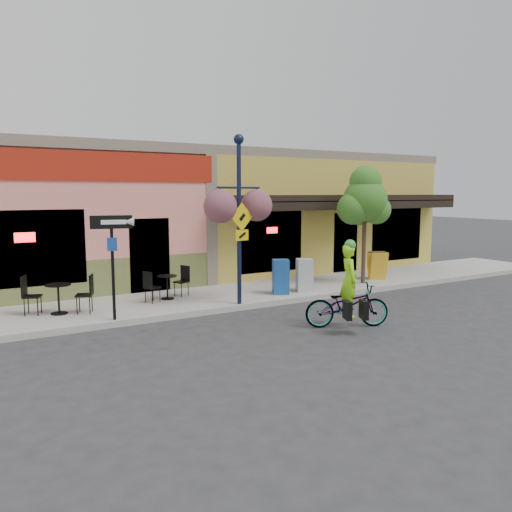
{
  "coord_description": "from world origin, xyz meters",
  "views": [
    {
      "loc": [
        -7.64,
        -10.6,
        3.04
      ],
      "look_at": [
        -1.11,
        0.5,
        1.4
      ],
      "focal_mm": 35.0,
      "sensor_mm": 36.0,
      "label": 1
    }
  ],
  "objects_px": {
    "newspaper_box_grey": "(304,275)",
    "one_way_sign": "(113,268)",
    "bicycle": "(347,305)",
    "cyclist_rider": "(349,291)",
    "building": "(190,213)",
    "newspaper_box_blue": "(281,277)",
    "lamp_post": "(239,220)",
    "street_tree": "(364,224)"
  },
  "relations": [
    {
      "from": "newspaper_box_blue",
      "to": "lamp_post",
      "type": "bearing_deg",
      "value": -137.99
    },
    {
      "from": "cyclist_rider",
      "to": "one_way_sign",
      "type": "distance_m",
      "value": 5.37
    },
    {
      "from": "building",
      "to": "lamp_post",
      "type": "height_order",
      "value": "lamp_post"
    },
    {
      "from": "street_tree",
      "to": "building",
      "type": "bearing_deg",
      "value": 118.27
    },
    {
      "from": "cyclist_rider",
      "to": "newspaper_box_blue",
      "type": "distance_m",
      "value": 3.29
    },
    {
      "from": "bicycle",
      "to": "one_way_sign",
      "type": "height_order",
      "value": "one_way_sign"
    },
    {
      "from": "one_way_sign",
      "to": "newspaper_box_grey",
      "type": "relative_size",
      "value": 2.48
    },
    {
      "from": "bicycle",
      "to": "cyclist_rider",
      "type": "bearing_deg",
      "value": -65.55
    },
    {
      "from": "bicycle",
      "to": "cyclist_rider",
      "type": "xyz_separation_m",
      "value": [
        0.05,
        0.0,
        0.32
      ]
    },
    {
      "from": "building",
      "to": "one_way_sign",
      "type": "relative_size",
      "value": 7.62
    },
    {
      "from": "one_way_sign",
      "to": "newspaper_box_blue",
      "type": "height_order",
      "value": "one_way_sign"
    },
    {
      "from": "building",
      "to": "street_tree",
      "type": "relative_size",
      "value": 4.82
    },
    {
      "from": "bicycle",
      "to": "cyclist_rider",
      "type": "distance_m",
      "value": 0.32
    },
    {
      "from": "building",
      "to": "one_way_sign",
      "type": "xyz_separation_m",
      "value": [
        -4.78,
        -6.85,
        -0.91
      ]
    },
    {
      "from": "newspaper_box_blue",
      "to": "one_way_sign",
      "type": "bearing_deg",
      "value": -149.63
    },
    {
      "from": "building",
      "to": "bicycle",
      "type": "height_order",
      "value": "building"
    },
    {
      "from": "cyclist_rider",
      "to": "newspaper_box_grey",
      "type": "xyz_separation_m",
      "value": [
        1.11,
        3.24,
        -0.19
      ]
    },
    {
      "from": "cyclist_rider",
      "to": "lamp_post",
      "type": "height_order",
      "value": "lamp_post"
    },
    {
      "from": "building",
      "to": "one_way_sign",
      "type": "distance_m",
      "value": 8.4
    },
    {
      "from": "one_way_sign",
      "to": "lamp_post",
      "type": "bearing_deg",
      "value": 11.86
    },
    {
      "from": "newspaper_box_blue",
      "to": "street_tree",
      "type": "bearing_deg",
      "value": 26.2
    },
    {
      "from": "building",
      "to": "newspaper_box_grey",
      "type": "xyz_separation_m",
      "value": [
        0.92,
        -6.36,
        -1.62
      ]
    },
    {
      "from": "cyclist_rider",
      "to": "newspaper_box_grey",
      "type": "distance_m",
      "value": 3.43
    },
    {
      "from": "bicycle",
      "to": "newspaper_box_grey",
      "type": "distance_m",
      "value": 3.44
    },
    {
      "from": "one_way_sign",
      "to": "newspaper_box_blue",
      "type": "bearing_deg",
      "value": 17.96
    },
    {
      "from": "one_way_sign",
      "to": "newspaper_box_blue",
      "type": "distance_m",
      "value": 4.97
    },
    {
      "from": "lamp_post",
      "to": "street_tree",
      "type": "xyz_separation_m",
      "value": [
        4.87,
        0.63,
        -0.29
      ]
    },
    {
      "from": "building",
      "to": "one_way_sign",
      "type": "bearing_deg",
      "value": -124.92
    },
    {
      "from": "one_way_sign",
      "to": "cyclist_rider",
      "type": "bearing_deg",
      "value": -19.05
    },
    {
      "from": "lamp_post",
      "to": "one_way_sign",
      "type": "xyz_separation_m",
      "value": [
        -3.26,
        0.0,
        -0.99
      ]
    },
    {
      "from": "cyclist_rider",
      "to": "street_tree",
      "type": "bearing_deg",
      "value": -21.85
    },
    {
      "from": "newspaper_box_grey",
      "to": "one_way_sign",
      "type": "bearing_deg",
      "value": -152.05
    },
    {
      "from": "newspaper_box_blue",
      "to": "street_tree",
      "type": "xyz_separation_m",
      "value": [
        3.24,
        0.11,
        1.39
      ]
    },
    {
      "from": "lamp_post",
      "to": "newspaper_box_grey",
      "type": "height_order",
      "value": "lamp_post"
    },
    {
      "from": "lamp_post",
      "to": "cyclist_rider",
      "type": "bearing_deg",
      "value": -75.4
    },
    {
      "from": "one_way_sign",
      "to": "newspaper_box_grey",
      "type": "bearing_deg",
      "value": 16.76
    },
    {
      "from": "cyclist_rider",
      "to": "newspaper_box_grey",
      "type": "relative_size",
      "value": 1.7
    },
    {
      "from": "newspaper_box_blue",
      "to": "street_tree",
      "type": "distance_m",
      "value": 3.52
    },
    {
      "from": "cyclist_rider",
      "to": "newspaper_box_blue",
      "type": "height_order",
      "value": "cyclist_rider"
    },
    {
      "from": "building",
      "to": "lamp_post",
      "type": "xyz_separation_m",
      "value": [
        -1.53,
        -6.85,
        0.08
      ]
    },
    {
      "from": "cyclist_rider",
      "to": "newspaper_box_blue",
      "type": "xyz_separation_m",
      "value": [
        0.3,
        3.27,
        -0.17
      ]
    },
    {
      "from": "building",
      "to": "lamp_post",
      "type": "relative_size",
      "value": 4.17
    }
  ]
}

